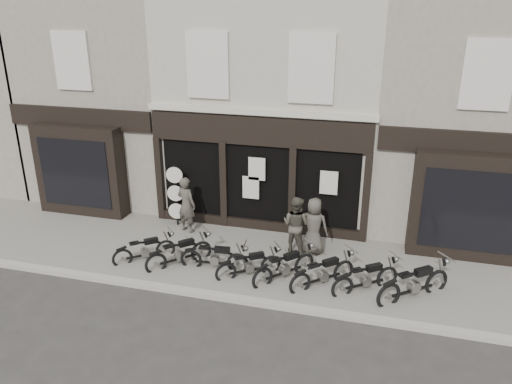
% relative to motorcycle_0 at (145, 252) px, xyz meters
% --- Properties ---
extents(ground_plane, '(90.00, 90.00, 0.00)m').
position_rel_motorcycle_0_xyz_m(ground_plane, '(2.66, 0.00, -0.36)').
color(ground_plane, '#2D2B28').
rests_on(ground_plane, ground).
extents(pavement, '(30.00, 4.20, 0.12)m').
position_rel_motorcycle_0_xyz_m(pavement, '(2.66, 0.90, -0.30)').
color(pavement, slate).
rests_on(pavement, ground_plane).
extents(kerb, '(30.00, 0.25, 0.13)m').
position_rel_motorcycle_0_xyz_m(kerb, '(2.66, -1.25, -0.29)').
color(kerb, gray).
rests_on(kerb, ground_plane).
extents(central_building, '(7.30, 6.22, 8.34)m').
position_rel_motorcycle_0_xyz_m(central_building, '(2.66, 5.95, 3.72)').
color(central_building, '#AFA596').
rests_on(central_building, ground).
extents(neighbour_left, '(5.60, 6.73, 8.34)m').
position_rel_motorcycle_0_xyz_m(neighbour_left, '(-3.69, 5.90, 3.68)').
color(neighbour_left, gray).
rests_on(neighbour_left, ground).
extents(neighbour_right, '(5.60, 6.73, 8.34)m').
position_rel_motorcycle_0_xyz_m(neighbour_right, '(9.01, 5.90, 3.68)').
color(neighbour_right, gray).
rests_on(neighbour_right, ground).
extents(motorcycle_0, '(1.55, 1.41, 0.90)m').
position_rel_motorcycle_0_xyz_m(motorcycle_0, '(0.00, 0.00, 0.00)').
color(motorcycle_0, black).
rests_on(motorcycle_0, ground).
extents(motorcycle_1, '(1.59, 1.66, 0.99)m').
position_rel_motorcycle_0_xyz_m(motorcycle_1, '(1.10, 0.01, 0.04)').
color(motorcycle_1, black).
rests_on(motorcycle_1, ground).
extents(motorcycle_2, '(2.00, 0.54, 0.96)m').
position_rel_motorcycle_0_xyz_m(motorcycle_2, '(2.16, 0.05, 0.02)').
color(motorcycle_2, black).
rests_on(motorcycle_2, ground).
extents(motorcycle_3, '(1.69, 1.28, 0.92)m').
position_rel_motorcycle_0_xyz_m(motorcycle_3, '(3.21, -0.08, 0.01)').
color(motorcycle_3, black).
rests_on(motorcycle_3, ground).
extents(motorcycle_4, '(1.56, 1.70, 0.99)m').
position_rel_motorcycle_0_xyz_m(motorcycle_4, '(4.19, 0.02, 0.04)').
color(motorcycle_4, black).
rests_on(motorcycle_4, ground).
extents(motorcycle_5, '(1.66, 1.59, 0.99)m').
position_rel_motorcycle_0_xyz_m(motorcycle_5, '(5.25, -0.03, 0.04)').
color(motorcycle_5, black).
rests_on(motorcycle_5, ground).
extents(motorcycle_6, '(1.74, 1.43, 0.97)m').
position_rel_motorcycle_0_xyz_m(motorcycle_6, '(6.37, 0.01, 0.03)').
color(motorcycle_6, black).
rests_on(motorcycle_6, ground).
extents(motorcycle_7, '(1.90, 1.66, 1.09)m').
position_rel_motorcycle_0_xyz_m(motorcycle_7, '(7.58, -0.05, 0.07)').
color(motorcycle_7, black).
rests_on(motorcycle_7, ground).
extents(man_left, '(0.79, 0.64, 1.88)m').
position_rel_motorcycle_0_xyz_m(man_left, '(0.46, 2.12, 0.70)').
color(man_left, '#413D35').
rests_on(man_left, pavement).
extents(man_centre, '(1.04, 0.93, 1.78)m').
position_rel_motorcycle_0_xyz_m(man_centre, '(4.18, 1.62, 0.65)').
color(man_centre, '#434036').
rests_on(man_centre, pavement).
extents(man_right, '(0.91, 0.64, 1.75)m').
position_rel_motorcycle_0_xyz_m(man_right, '(4.70, 1.70, 0.64)').
color(man_right, '#423E37').
rests_on(man_right, pavement).
extents(advert_sign_post, '(0.55, 0.35, 2.27)m').
position_rel_motorcycle_0_xyz_m(advert_sign_post, '(-0.05, 2.47, 0.75)').
color(advert_sign_post, black).
rests_on(advert_sign_post, ground).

